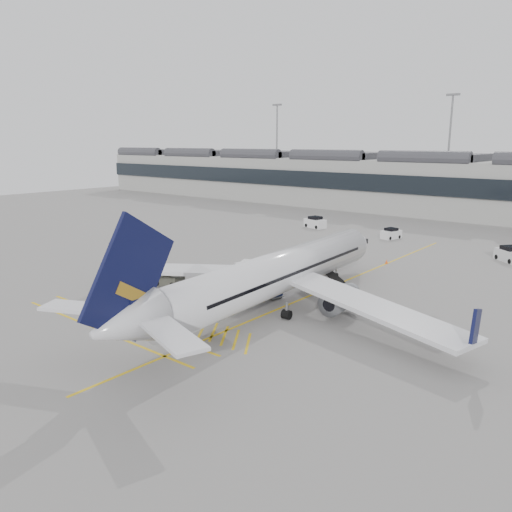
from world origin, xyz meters
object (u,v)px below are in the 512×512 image
Objects in this scene: airliner_main at (274,275)px; ramp_agent_a at (268,275)px; belt_loader at (324,278)px; baggage_cart_a at (272,287)px; ramp_agent_b at (270,285)px; pushback_tug at (169,279)px.

airliner_main is 20.03× the size of ramp_agent_a.
belt_loader is 7.55m from baggage_cart_a.
airliner_main is 10.09m from belt_loader.
belt_loader is 6.89m from ramp_agent_b.
ramp_agent_a is at bearing 128.43° from airliner_main.
pushback_tug is (-12.11, -10.92, 0.13)m from belt_loader.
ramp_agent_a is (-5.30, 5.87, -2.13)m from airliner_main.
ramp_agent_a is 1.06× the size of ramp_agent_b.
airliner_main is at bearing 96.37° from ramp_agent_b.
baggage_cart_a is 1.22m from ramp_agent_b.
belt_loader is at bearing 91.83° from baggage_cart_a.
baggage_cart_a is 1.09× the size of ramp_agent_b.
pushback_tug is at bearing -12.42° from ramp_agent_b.
belt_loader reaches higher than pushback_tug.
ramp_agent_b is 0.61× the size of pushback_tug.
baggage_cart_a reaches higher than ramp_agent_b.
airliner_main reaches higher than baggage_cart_a.
ramp_agent_b is at bearing -91.46° from belt_loader.
pushback_tug is at bearing -151.07° from baggage_cart_a.
airliner_main is 13.00× the size of pushback_tug.
ramp_agent_b reaches higher than pushback_tug.
ramp_agent_b is at bearing 128.64° from airliner_main.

